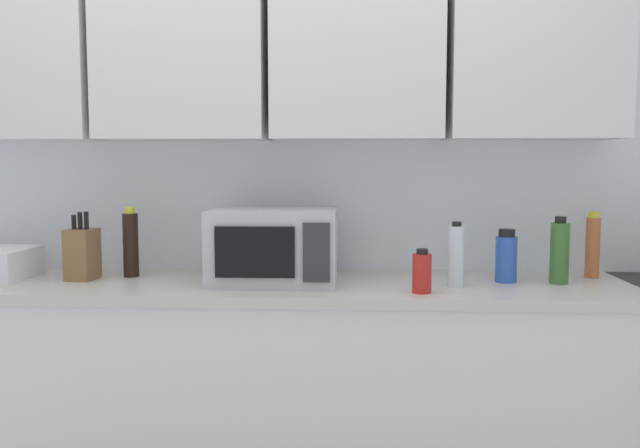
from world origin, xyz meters
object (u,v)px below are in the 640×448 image
at_px(bottle_green_oil, 560,252).
at_px(bottle_blue_cleaner, 506,257).
at_px(bottle_spice_jar, 593,246).
at_px(bottle_red_sauce, 422,272).
at_px(microwave, 274,246).
at_px(knife_block, 82,254).
at_px(bottle_clear_tall, 456,256).
at_px(bottle_soy_dark, 131,244).

distance_m(bottle_green_oil, bottle_blue_cleaner, 0.20).
height_order(bottle_spice_jar, bottle_red_sauce, bottle_spice_jar).
height_order(microwave, bottle_green_oil, microwave).
bearing_deg(knife_block, bottle_green_oil, 0.31).
xyz_separation_m(bottle_blue_cleaner, bottle_red_sauce, (-0.34, -0.23, -0.02)).
xyz_separation_m(bottle_spice_jar, bottle_blue_cleaner, (-0.37, -0.12, -0.03)).
height_order(bottle_spice_jar, bottle_clear_tall, bottle_spice_jar).
distance_m(bottle_spice_jar, bottle_blue_cleaner, 0.39).
distance_m(knife_block, bottle_spice_jar, 2.02).
relative_size(microwave, bottle_soy_dark, 1.70).
bearing_deg(bottle_red_sauce, bottle_blue_cleaner, 33.94).
height_order(bottle_clear_tall, bottle_red_sauce, bottle_clear_tall).
xyz_separation_m(knife_block, bottle_red_sauce, (1.31, -0.20, -0.03)).
distance_m(bottle_soy_dark, bottle_red_sauce, 1.17).
xyz_separation_m(bottle_clear_tall, bottle_soy_dark, (-1.28, 0.16, 0.02)).
relative_size(bottle_green_oil, bottle_soy_dark, 0.91).
bearing_deg(microwave, bottle_spice_jar, 7.42).
relative_size(microwave, bottle_blue_cleaner, 2.34).
height_order(microwave, bottle_soy_dark, bottle_soy_dark).
xyz_separation_m(knife_block, bottle_soy_dark, (0.17, 0.08, 0.03)).
height_order(microwave, knife_block, microwave).
distance_m(bottle_green_oil, bottle_red_sauce, 0.58).
bearing_deg(bottle_green_oil, bottle_clear_tall, -166.74).
xyz_separation_m(bottle_soy_dark, bottle_blue_cleaner, (1.48, -0.05, -0.04)).
relative_size(bottle_spice_jar, bottle_soy_dark, 0.94).
xyz_separation_m(bottle_green_oil, bottle_clear_tall, (-0.40, -0.10, -0.00)).
relative_size(bottle_clear_tall, bottle_blue_cleaner, 1.19).
relative_size(microwave, bottle_spice_jar, 1.81).
relative_size(microwave, bottle_clear_tall, 1.98).
relative_size(knife_block, bottle_clear_tall, 1.11).
bearing_deg(bottle_red_sauce, bottle_spice_jar, 26.23).
bearing_deg(bottle_soy_dark, bottle_blue_cleaner, -1.84).
xyz_separation_m(bottle_clear_tall, bottle_blue_cleaner, (0.21, 0.12, -0.02)).
distance_m(microwave, bottle_red_sauce, 0.58).
relative_size(bottle_spice_jar, bottle_clear_tall, 1.09).
relative_size(knife_block, bottle_blue_cleaner, 1.31).
relative_size(microwave, bottle_green_oil, 1.87).
bearing_deg(bottle_red_sauce, knife_block, 171.25).
bearing_deg(knife_block, bottle_red_sauce, -8.75).
bearing_deg(bottle_blue_cleaner, bottle_red_sauce, -146.06).
bearing_deg(microwave, bottle_clear_tall, -5.89).
bearing_deg(bottle_soy_dark, bottle_red_sauce, -13.80).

